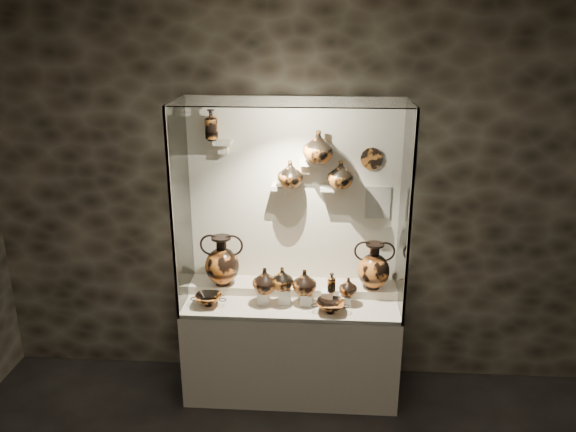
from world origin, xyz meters
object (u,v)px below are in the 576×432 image
at_px(amphora_left, 222,260).
at_px(ovoid_vase_c, 341,174).
at_px(ovoid_vase_b, 318,147).
at_px(kylix_right, 330,306).
at_px(jug_c, 304,282).
at_px(lekythos_tall, 211,123).
at_px(jug_b, 282,278).
at_px(ovoid_vase_a, 290,174).
at_px(lekythos_small, 332,281).
at_px(kylix_left, 208,299).
at_px(jug_e, 348,287).
at_px(jug_a, 265,280).
at_px(amphora_right, 374,265).

xyz_separation_m(amphora_left, ovoid_vase_c, (0.94, 0.07, 0.71)).
bearing_deg(ovoid_vase_b, kylix_right, -64.16).
height_order(jug_c, lekythos_tall, lekythos_tall).
bearing_deg(ovoid_vase_c, amphora_left, -167.81).
height_order(jug_b, ovoid_vase_a, ovoid_vase_a).
height_order(lekythos_small, kylix_left, lekythos_small).
relative_size(jug_b, ovoid_vase_a, 0.87).
relative_size(jug_c, kylix_left, 0.74).
relative_size(kylix_right, lekythos_tall, 1.02).
xyz_separation_m(jug_e, kylix_right, (-0.14, -0.14, -0.10)).
relative_size(jug_c, ovoid_vase_b, 0.81).
distance_m(lekythos_small, kylix_left, 0.97).
xyz_separation_m(kylix_right, ovoid_vase_a, (-0.33, 0.36, 0.94)).
bearing_deg(jug_c, ovoid_vase_a, 123.54).
distance_m(amphora_left, lekythos_tall, 1.10).
xyz_separation_m(kylix_left, ovoid_vase_b, (0.83, 0.30, 1.16)).
distance_m(jug_a, ovoid_vase_b, 1.11).
distance_m(amphora_right, ovoid_vase_c, 0.79).
bearing_deg(kylix_right, jug_b, 163.16).
relative_size(jug_a, lekythos_small, 1.15).
height_order(amphora_right, lekythos_tall, lekythos_tall).
distance_m(jug_a, jug_b, 0.14).
relative_size(lekythos_small, ovoid_vase_b, 0.72).
height_order(kylix_left, kylix_right, kylix_right).
bearing_deg(jug_b, jug_a, 164.62).
xyz_separation_m(jug_a, ovoid_vase_a, (0.18, 0.26, 0.79)).
relative_size(amphora_left, kylix_right, 1.51).
xyz_separation_m(jug_e, kylix_left, (-1.09, -0.09, -0.10)).
height_order(amphora_left, kylix_right, amphora_left).
bearing_deg(jug_e, lekythos_small, -160.88).
bearing_deg(jug_b, ovoid_vase_a, 64.50).
xyz_separation_m(jug_e, ovoid_vase_c, (-0.08, 0.22, 0.84)).
bearing_deg(kylix_left, lekythos_tall, 72.44).
height_order(jug_a, lekythos_tall, lekythos_tall).
relative_size(amphora_right, jug_c, 1.95).
bearing_deg(jug_a, jug_e, 20.80).
relative_size(jug_e, ovoid_vase_c, 0.70).
relative_size(amphora_right, kylix_right, 1.40).
relative_size(jug_b, kylix_right, 0.66).
distance_m(amphora_left, lekythos_small, 0.91).
bearing_deg(kylix_right, lekythos_small, 86.03).
bearing_deg(jug_a, lekythos_small, 18.15).
distance_m(jug_a, lekythos_tall, 1.28).
height_order(ovoid_vase_a, ovoid_vase_c, ovoid_vase_c).
bearing_deg(jug_e, kylix_left, -169.24).
height_order(jug_e, ovoid_vase_b, ovoid_vase_b).
relative_size(jug_e, kylix_left, 0.55).
distance_m(ovoid_vase_a, ovoid_vase_c, 0.39).
distance_m(jug_b, lekythos_tall, 1.31).
bearing_deg(ovoid_vase_a, jug_c, -61.45).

